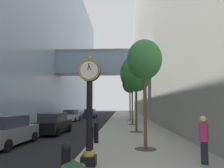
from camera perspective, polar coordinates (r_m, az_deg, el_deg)
name	(u,v)px	position (r m, az deg, el deg)	size (l,w,h in m)	color
ground_plane	(108,122)	(29.19, -1.21, -10.19)	(110.00, 110.00, 0.00)	black
sidewalk_right	(129,120)	(32.13, 4.67, -9.62)	(6.10, 80.00, 0.14)	#9E998E
building_block_left	(32,29)	(36.94, -20.57, 13.52)	(23.15, 80.00, 28.51)	#849EB2
building_block_right	(178,17)	(35.77, 17.18, 16.68)	(9.00, 80.00, 31.49)	gray
street_clock	(89,104)	(8.15, -6.09, -5.41)	(0.84, 0.55, 4.11)	black
bollard_nearest	(66,164)	(6.25, -12.19, -20.23)	(0.28, 0.28, 1.22)	black
bollard_third	(91,138)	(10.62, -5.73, -14.16)	(0.28, 0.28, 1.22)	black
bollard_fourth	(96,132)	(12.85, -4.23, -12.66)	(0.28, 0.28, 1.22)	black
street_tree_near	(144,61)	(11.38, 8.65, 6.21)	(1.83, 1.83, 5.65)	#333335
street_tree_mid_near	(136,74)	(18.02, 6.41, 2.73)	(2.65, 2.65, 6.36)	#333335
street_tree_mid_far	(132,77)	(24.75, 5.38, 1.79)	(2.26, 2.26, 6.72)	#333335
street_tree_far	(130,84)	(31.41, 4.80, -0.12)	(2.22, 2.22, 6.51)	#333335
pedestrian_walking	(204,138)	(9.05, 23.34, -13.15)	(0.45, 0.45, 1.80)	#23232D
car_silver_near	(71,116)	(31.26, -10.88, -8.32)	(2.10, 4.05, 1.64)	#B7BABF
car_black_mid	(54,124)	(18.24, -15.34, -10.20)	(2.13, 4.55, 1.71)	black
car_grey_far	(7,131)	(13.93, -26.25, -11.28)	(2.18, 4.45, 1.74)	slate
car_blue_trailing	(90,113)	(39.43, -5.84, -7.82)	(2.17, 4.40, 1.58)	navy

